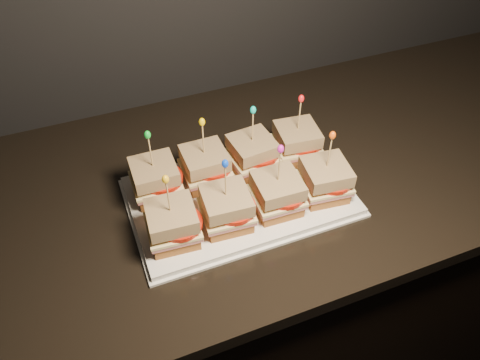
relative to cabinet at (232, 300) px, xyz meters
name	(u,v)px	position (x,y,z in m)	size (l,w,h in m)	color
cabinet	(232,300)	(0.00, 0.00, 0.00)	(2.36, 0.64, 0.90)	black
granite_slab	(230,184)	(0.00, 0.00, 0.47)	(2.40, 0.68, 0.03)	black
platter	(240,196)	(0.00, -0.07, 0.49)	(0.43, 0.27, 0.02)	white
platter_rim	(240,198)	(0.00, -0.07, 0.49)	(0.44, 0.28, 0.01)	white
sandwich_0_bread_bot	(157,189)	(-0.16, 0.00, 0.51)	(0.08, 0.08, 0.02)	brown
sandwich_0_ham	(156,183)	(-0.16, 0.00, 0.53)	(0.09, 0.09, 0.01)	#B8615E
sandwich_0_cheese	(156,181)	(-0.16, 0.00, 0.54)	(0.09, 0.09, 0.01)	#FBE59A
sandwich_0_tomato	(162,178)	(-0.14, -0.01, 0.54)	(0.08, 0.08, 0.01)	#B71C0A
sandwich_0_bread_top	(154,171)	(-0.16, 0.00, 0.56)	(0.08, 0.08, 0.03)	#512F10
sandwich_0_pick	(151,154)	(-0.16, 0.00, 0.61)	(0.00, 0.00, 0.09)	tan
sandwich_0_frill	(148,135)	(-0.16, 0.00, 0.65)	(0.01, 0.01, 0.02)	green
sandwich_1_bread_bot	(206,176)	(-0.05, 0.00, 0.51)	(0.08, 0.08, 0.02)	brown
sandwich_1_ham	(205,170)	(-0.05, 0.00, 0.53)	(0.09, 0.09, 0.01)	#B8615E
sandwich_1_cheese	(205,168)	(-0.05, 0.00, 0.54)	(0.09, 0.09, 0.01)	#FBE59A
sandwich_1_tomato	(212,165)	(-0.04, -0.01, 0.54)	(0.08, 0.08, 0.01)	#B71C0A
sandwich_1_bread_top	(205,158)	(-0.05, 0.00, 0.56)	(0.08, 0.08, 0.03)	#512F10
sandwich_1_pick	(203,141)	(-0.05, 0.00, 0.61)	(0.00, 0.00, 0.09)	tan
sandwich_1_frill	(202,122)	(-0.05, 0.00, 0.65)	(0.01, 0.01, 0.02)	#F2C500
sandwich_2_bread_bot	(252,163)	(0.05, 0.00, 0.51)	(0.08, 0.08, 0.02)	brown
sandwich_2_ham	(252,158)	(0.05, 0.00, 0.53)	(0.09, 0.09, 0.01)	#B8615E
sandwich_2_cheese	(252,155)	(0.05, 0.00, 0.54)	(0.09, 0.09, 0.01)	#FBE59A
sandwich_2_tomato	(259,153)	(0.06, -0.01, 0.54)	(0.08, 0.08, 0.01)	#B71C0A
sandwich_2_bread_top	(252,146)	(0.05, 0.00, 0.56)	(0.08, 0.08, 0.03)	#512F10
sandwich_2_pick	(253,129)	(0.05, 0.00, 0.61)	(0.00, 0.00, 0.09)	tan
sandwich_2_frill	(253,110)	(0.05, 0.00, 0.65)	(0.01, 0.01, 0.02)	#09C1AF
sandwich_3_bread_bot	(295,152)	(0.15, 0.00, 0.51)	(0.08, 0.08, 0.02)	brown
sandwich_3_ham	(296,146)	(0.15, 0.00, 0.53)	(0.09, 0.09, 0.01)	#B8615E
sandwich_3_cheese	(296,144)	(0.15, 0.00, 0.54)	(0.09, 0.09, 0.01)	#FBE59A
sandwich_3_tomato	(303,141)	(0.16, -0.01, 0.54)	(0.08, 0.08, 0.01)	#B71C0A
sandwich_3_bread_top	(297,134)	(0.15, 0.00, 0.56)	(0.08, 0.08, 0.03)	#512F10
sandwich_3_pick	(299,117)	(0.15, 0.00, 0.61)	(0.00, 0.00, 0.09)	tan
sandwich_3_frill	(301,99)	(0.15, 0.00, 0.65)	(0.01, 0.01, 0.02)	red
sandwich_4_bread_bot	(174,234)	(-0.16, -0.13, 0.51)	(0.08, 0.08, 0.02)	brown
sandwich_4_ham	(173,228)	(-0.16, -0.13, 0.53)	(0.09, 0.09, 0.01)	#B8615E
sandwich_4_cheese	(173,226)	(-0.16, -0.13, 0.54)	(0.09, 0.09, 0.01)	#FBE59A
sandwich_4_tomato	(180,223)	(-0.14, -0.13, 0.54)	(0.08, 0.08, 0.01)	#B71C0A
sandwich_4_bread_top	(171,216)	(-0.16, -0.13, 0.56)	(0.08, 0.08, 0.03)	#512F10
sandwich_4_pick	(168,198)	(-0.16, -0.13, 0.61)	(0.00, 0.00, 0.09)	tan
sandwich_4_frill	(165,179)	(-0.16, -0.13, 0.65)	(0.01, 0.01, 0.02)	gold
sandwich_5_bread_bot	(227,218)	(-0.05, -0.13, 0.51)	(0.08, 0.08, 0.02)	brown
sandwich_5_ham	(227,212)	(-0.05, -0.13, 0.53)	(0.09, 0.09, 0.01)	#B8615E
sandwich_5_cheese	(226,210)	(-0.05, -0.13, 0.54)	(0.09, 0.09, 0.01)	#FBE59A
sandwich_5_tomato	(234,208)	(-0.04, -0.13, 0.54)	(0.08, 0.08, 0.01)	#B71C0A
sandwich_5_bread_top	(226,200)	(-0.05, -0.13, 0.56)	(0.08, 0.08, 0.03)	#512F10
sandwich_5_pick	(226,183)	(-0.05, -0.13, 0.61)	(0.00, 0.00, 0.09)	tan
sandwich_5_frill	(225,164)	(-0.05, -0.13, 0.65)	(0.01, 0.01, 0.02)	blue
sandwich_6_bread_bot	(276,203)	(0.05, -0.13, 0.51)	(0.08, 0.08, 0.02)	brown
sandwich_6_ham	(277,198)	(0.05, -0.13, 0.53)	(0.09, 0.09, 0.01)	#B8615E
sandwich_6_cheese	(277,195)	(0.05, -0.13, 0.54)	(0.09, 0.09, 0.01)	#FBE59A
sandwich_6_tomato	(284,193)	(0.06, -0.13, 0.54)	(0.08, 0.08, 0.01)	#B71C0A
sandwich_6_bread_top	(278,185)	(0.05, -0.13, 0.56)	(0.08, 0.08, 0.03)	#512F10
sandwich_6_pick	(279,168)	(0.05, -0.13, 0.61)	(0.00, 0.00, 0.09)	tan
sandwich_6_frill	(281,149)	(0.05, -0.13, 0.65)	(0.01, 0.01, 0.02)	#CB1CB2
sandwich_7_bread_bot	(323,189)	(0.15, -0.13, 0.51)	(0.08, 0.08, 0.02)	brown
sandwich_7_ham	(324,184)	(0.15, -0.13, 0.53)	(0.09, 0.09, 0.01)	#B8615E
sandwich_7_cheese	(324,181)	(0.15, -0.13, 0.54)	(0.09, 0.09, 0.01)	#FBE59A
sandwich_7_tomato	(332,179)	(0.16, -0.13, 0.54)	(0.08, 0.08, 0.01)	#B71C0A
sandwich_7_bread_top	(326,172)	(0.15, -0.13, 0.56)	(0.08, 0.08, 0.03)	#512F10
sandwich_7_pick	(329,154)	(0.15, -0.13, 0.61)	(0.00, 0.00, 0.09)	tan
sandwich_7_frill	(333,135)	(0.15, -0.13, 0.65)	(0.01, 0.01, 0.02)	#E9530D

